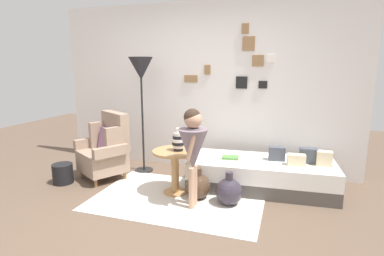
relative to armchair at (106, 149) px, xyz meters
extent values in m
plane|color=brown|center=(1.19, -1.01, -0.44)|extent=(12.00, 12.00, 0.00)
cube|color=silver|center=(1.19, 0.94, 0.86)|extent=(4.80, 0.10, 2.60)
cube|color=olive|center=(1.85, 0.89, 1.73)|extent=(0.11, 0.02, 0.14)
cube|color=#B7B7B3|center=(1.85, 0.88, 1.73)|extent=(0.08, 0.01, 0.11)
cube|color=olive|center=(1.91, 0.89, 1.52)|extent=(0.18, 0.02, 0.20)
cube|color=gray|center=(1.91, 0.88, 1.52)|extent=(0.14, 0.01, 0.16)
cube|color=olive|center=(2.05, 0.89, 1.27)|extent=(0.17, 0.02, 0.16)
cube|color=gray|center=(2.05, 0.88, 1.27)|extent=(0.13, 0.01, 0.13)
cube|color=olive|center=(1.29, 0.89, 1.14)|extent=(0.10, 0.02, 0.14)
cube|color=#5A5A55|center=(1.29, 0.88, 1.14)|extent=(0.07, 0.01, 0.11)
cube|color=black|center=(2.14, 0.89, 0.93)|extent=(0.12, 0.02, 0.11)
cube|color=#A5A59A|center=(2.14, 0.88, 0.93)|extent=(0.10, 0.01, 0.08)
cube|color=black|center=(1.82, 0.89, 0.95)|extent=(0.17, 0.02, 0.18)
cube|color=silver|center=(1.82, 0.88, 0.95)|extent=(0.13, 0.01, 0.14)
cube|color=white|center=(2.23, 0.89, 1.30)|extent=(0.12, 0.02, 0.11)
cube|color=silver|center=(2.23, 0.88, 1.30)|extent=(0.09, 0.01, 0.09)
cube|color=olive|center=(1.02, 0.89, 1.00)|extent=(0.22, 0.02, 0.11)
cube|color=#B5B5A7|center=(1.02, 0.88, 1.00)|extent=(0.17, 0.01, 0.09)
cube|color=silver|center=(1.27, -0.37, -0.43)|extent=(2.09, 1.39, 0.01)
cylinder|color=olive|center=(-0.36, -0.13, -0.38)|extent=(0.04, 0.04, 0.12)
cylinder|color=olive|center=(0.06, -0.38, -0.38)|extent=(0.04, 0.04, 0.12)
cylinder|color=olive|center=(-0.13, 0.26, -0.38)|extent=(0.04, 0.04, 0.12)
cylinder|color=olive|center=(0.29, 0.01, -0.38)|extent=(0.04, 0.04, 0.12)
cube|color=gray|center=(-0.04, -0.06, -0.17)|extent=(0.80, 0.79, 0.30)
cube|color=gray|center=(0.08, 0.14, 0.26)|extent=(0.59, 0.43, 0.55)
cube|color=gray|center=(-0.21, 0.16, 0.17)|extent=(0.23, 0.31, 0.39)
cube|color=gray|center=(0.24, -0.11, 0.17)|extent=(0.23, 0.31, 0.39)
cube|color=gray|center=(-0.33, 0.09, 0.05)|extent=(0.34, 0.48, 0.14)
cube|color=gray|center=(0.24, -0.25, 0.05)|extent=(0.34, 0.48, 0.14)
cube|color=gray|center=(0.01, 0.02, 0.14)|extent=(0.39, 0.33, 0.33)
cube|color=#4C4742|center=(2.21, 0.27, -0.35)|extent=(1.95, 0.92, 0.18)
cube|color=white|center=(2.21, 0.27, -0.15)|extent=(1.95, 0.92, 0.22)
cube|color=beige|center=(2.98, 0.29, 0.05)|extent=(0.19, 0.12, 0.19)
cube|color=#474C56|center=(2.80, 0.35, 0.06)|extent=(0.22, 0.13, 0.19)
cube|color=beige|center=(2.65, 0.20, 0.03)|extent=(0.23, 0.14, 0.14)
cube|color=#474C56|center=(2.41, 0.34, 0.05)|extent=(0.22, 0.15, 0.18)
cylinder|color=tan|center=(1.17, -0.22, -0.43)|extent=(0.31, 0.31, 0.02)
cylinder|color=tan|center=(1.17, -0.22, -0.15)|extent=(0.10, 0.10, 0.53)
cylinder|color=tan|center=(1.17, -0.22, 0.12)|extent=(0.57, 0.57, 0.03)
cylinder|color=black|center=(1.21, -0.21, 0.16)|extent=(0.12, 0.12, 0.04)
cylinder|color=white|center=(1.21, -0.21, 0.20)|extent=(0.14, 0.14, 0.04)
cylinder|color=black|center=(1.21, -0.21, 0.24)|extent=(0.16, 0.16, 0.04)
cylinder|color=white|center=(1.21, -0.21, 0.27)|extent=(0.16, 0.16, 0.04)
cylinder|color=black|center=(1.21, -0.21, 0.31)|extent=(0.14, 0.14, 0.04)
cylinder|color=white|center=(1.21, -0.21, 0.35)|extent=(0.12, 0.12, 0.04)
cylinder|color=white|center=(1.21, -0.21, 0.40)|extent=(0.06, 0.06, 0.06)
cylinder|color=black|center=(0.38, 0.44, -0.43)|extent=(0.28, 0.28, 0.02)
cylinder|color=black|center=(0.38, 0.44, 0.41)|extent=(0.03, 0.03, 1.66)
cone|color=#232328|center=(0.38, 0.44, 1.16)|extent=(0.36, 0.36, 0.34)
cylinder|color=tan|center=(1.51, -0.59, -0.19)|extent=(0.07, 0.07, 0.50)
cylinder|color=tan|center=(1.51, -0.49, -0.19)|extent=(0.07, 0.07, 0.50)
cone|color=slate|center=(1.51, -0.54, 0.26)|extent=(0.34, 0.34, 0.47)
cylinder|color=slate|center=(1.51, -0.54, 0.42)|extent=(0.17, 0.17, 0.18)
cylinder|color=tan|center=(1.53, -0.66, 0.33)|extent=(0.13, 0.05, 0.32)
cylinder|color=tan|center=(1.54, -0.42, 0.33)|extent=(0.13, 0.05, 0.32)
sphere|color=tan|center=(1.51, -0.54, 0.61)|extent=(0.20, 0.20, 0.20)
sphere|color=#38281E|center=(1.50, -0.54, 0.64)|extent=(0.19, 0.19, 0.19)
cube|color=#539043|center=(1.80, 0.22, -0.02)|extent=(0.24, 0.18, 0.03)
sphere|color=#473323|center=(1.50, -0.29, -0.28)|extent=(0.31, 0.31, 0.31)
cylinder|color=#473323|center=(1.50, -0.29, -0.09)|extent=(0.09, 0.09, 0.09)
sphere|color=#332D38|center=(1.90, -0.34, -0.28)|extent=(0.32, 0.32, 0.32)
cylinder|color=#332D38|center=(1.90, -0.34, -0.08)|extent=(0.09, 0.09, 0.09)
cylinder|color=black|center=(-0.48, -0.39, -0.30)|extent=(0.28, 0.28, 0.28)
camera|label=1|loc=(2.52, -3.71, 1.20)|focal=28.40mm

